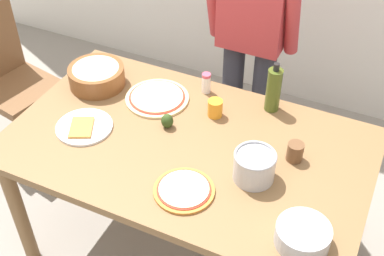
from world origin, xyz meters
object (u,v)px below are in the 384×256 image
at_px(pizza_raw_on_board, 157,98).
at_px(popcorn_bowl, 96,74).
at_px(steel_pot, 254,166).
at_px(cup_small_brown, 295,152).
at_px(person_cook, 252,30).
at_px(salt_shaker, 206,83).
at_px(chair_wooden_left, 9,76).
at_px(plate_with_slice, 84,127).
at_px(pizza_cooked_on_tray, 184,190).
at_px(olive_oil_bottle, 274,89).
at_px(cup_orange, 215,108).
at_px(avocado, 167,121).
at_px(dining_table, 187,158).
at_px(mixing_bowl_steel, 303,235).

xyz_separation_m(pizza_raw_on_board, popcorn_bowl, (-0.33, -0.02, 0.05)).
xyz_separation_m(steel_pot, cup_small_brown, (0.12, 0.18, -0.02)).
bearing_deg(person_cook, popcorn_bowl, -138.36).
distance_m(steel_pot, salt_shaker, 0.62).
bearing_deg(cup_small_brown, chair_wooden_left, 173.83).
bearing_deg(plate_with_slice, salt_shaker, 51.60).
distance_m(person_cook, pizza_cooked_on_tray, 1.04).
bearing_deg(person_cook, olive_oil_bottle, -56.20).
height_order(person_cook, cup_orange, person_cook).
bearing_deg(cup_orange, olive_oil_bottle, 35.65).
distance_m(olive_oil_bottle, salt_shaker, 0.34).
distance_m(popcorn_bowl, cup_orange, 0.64).
distance_m(cup_orange, avocado, 0.24).
bearing_deg(pizza_raw_on_board, cup_small_brown, -9.53).
xyz_separation_m(cup_orange, avocado, (-0.16, -0.17, -0.01)).
bearing_deg(chair_wooden_left, plate_with_slice, -25.49).
bearing_deg(chair_wooden_left, popcorn_bowl, -7.01).
bearing_deg(cup_orange, person_cook, 92.07).
relative_size(pizza_cooked_on_tray, plate_with_slice, 0.95).
relative_size(cup_orange, avocado, 1.21).
relative_size(dining_table, person_cook, 0.99).
height_order(steel_pot, cup_small_brown, steel_pot).
distance_m(olive_oil_bottle, avocado, 0.52).
distance_m(person_cook, cup_small_brown, 0.80).
distance_m(chair_wooden_left, pizza_raw_on_board, 1.08).
bearing_deg(plate_with_slice, pizza_raw_on_board, 59.12).
xyz_separation_m(pizza_cooked_on_tray, cup_orange, (-0.08, 0.50, 0.03)).
bearing_deg(plate_with_slice, popcorn_bowl, 112.55).
distance_m(person_cook, pizza_raw_on_board, 0.63).
bearing_deg(pizza_cooked_on_tray, pizza_raw_on_board, 128.07).
bearing_deg(salt_shaker, cup_small_brown, -27.73).
relative_size(plate_with_slice, avocado, 3.71).
relative_size(cup_orange, salt_shaker, 0.80).
bearing_deg(olive_oil_bottle, person_cook, 123.80).
height_order(plate_with_slice, mixing_bowl_steel, mixing_bowl_steel).
distance_m(plate_with_slice, mixing_bowl_steel, 1.09).
xyz_separation_m(dining_table, steel_pot, (0.34, -0.07, 0.16)).
xyz_separation_m(pizza_cooked_on_tray, salt_shaker, (-0.19, 0.65, 0.04)).
bearing_deg(olive_oil_bottle, cup_small_brown, -55.65).
height_order(plate_with_slice, salt_shaker, salt_shaker).
relative_size(person_cook, plate_with_slice, 6.23).
height_order(person_cook, steel_pot, person_cook).
distance_m(steel_pot, cup_small_brown, 0.21).
bearing_deg(plate_with_slice, steel_pot, 2.67).
relative_size(mixing_bowl_steel, cup_small_brown, 2.35).
relative_size(chair_wooden_left, olive_oil_bottle, 3.71).
bearing_deg(dining_table, mixing_bowl_steel, -26.71).
bearing_deg(cup_small_brown, pizza_cooked_on_tray, -133.14).
relative_size(chair_wooden_left, cup_small_brown, 11.18).
height_order(person_cook, cup_small_brown, person_cook).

